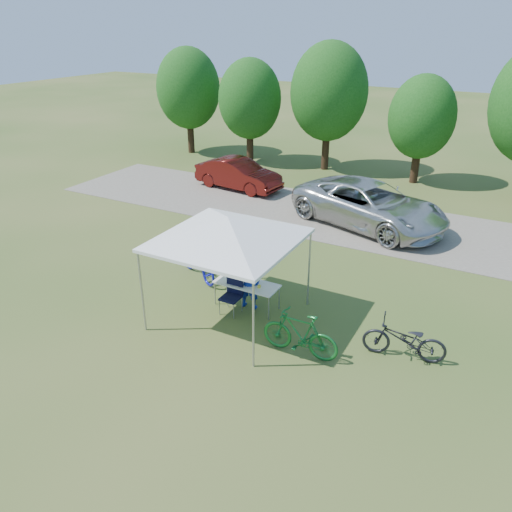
% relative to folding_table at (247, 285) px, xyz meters
% --- Properties ---
extents(ground, '(100.00, 100.00, 0.00)m').
position_rel_folding_table_xyz_m(ground, '(-0.13, -0.64, -0.65)').
color(ground, '#2D5119').
rests_on(ground, ground).
extents(gravel_strip, '(24.00, 5.00, 0.02)m').
position_rel_folding_table_xyz_m(gravel_strip, '(-0.13, 7.36, -0.64)').
color(gravel_strip, gray).
rests_on(gravel_strip, ground).
extents(canopy, '(4.53, 4.53, 3.00)m').
position_rel_folding_table_xyz_m(canopy, '(-0.13, -0.64, 2.00)').
color(canopy, '#A5A5AA').
rests_on(canopy, ground).
extents(treeline, '(24.89, 4.28, 6.30)m').
position_rel_folding_table_xyz_m(treeline, '(-0.43, 13.41, 2.88)').
color(treeline, '#382314').
rests_on(treeline, ground).
extents(folding_table, '(1.69, 0.70, 0.69)m').
position_rel_folding_table_xyz_m(folding_table, '(0.00, 0.00, 0.00)').
color(folding_table, white).
rests_on(folding_table, ground).
extents(folding_chair, '(0.48, 0.49, 0.93)m').
position_rel_folding_table_xyz_m(folding_chair, '(-0.21, -0.37, -0.10)').
color(folding_chair, black).
rests_on(folding_chair, ground).
extents(cooler, '(0.51, 0.35, 0.37)m').
position_rel_folding_table_xyz_m(cooler, '(-0.27, 0.00, 0.23)').
color(cooler, white).
rests_on(cooler, folding_table).
extents(ice_cream_cup, '(0.09, 0.09, 0.06)m').
position_rel_folding_table_xyz_m(ice_cream_cup, '(0.39, -0.05, 0.08)').
color(ice_cream_cup, yellow).
rests_on(ice_cream_cup, folding_table).
extents(cyclist, '(0.65, 0.46, 1.70)m').
position_rel_folding_table_xyz_m(cyclist, '(0.06, 0.01, 0.20)').
color(cyclist, navy).
rests_on(cyclist, ground).
extents(bike_blue, '(2.06, 1.55, 1.04)m').
position_rel_folding_table_xyz_m(bike_blue, '(-2.09, 0.81, -0.13)').
color(bike_blue, '#1518BE').
rests_on(bike_blue, ground).
extents(bike_green, '(1.81, 0.55, 1.08)m').
position_rel_folding_table_xyz_m(bike_green, '(2.06, -1.25, -0.11)').
color(bike_green, '#17692C').
rests_on(bike_green, ground).
extents(bike_dark, '(1.90, 0.95, 0.96)m').
position_rel_folding_table_xyz_m(bike_dark, '(4.15, -0.29, -0.17)').
color(bike_dark, black).
rests_on(bike_dark, ground).
extents(minivan, '(6.31, 4.35, 1.60)m').
position_rel_folding_table_xyz_m(minivan, '(1.10, 7.12, 0.17)').
color(minivan, silver).
rests_on(minivan, gravel_strip).
extents(sedan, '(4.13, 1.86, 1.32)m').
position_rel_folding_table_xyz_m(sedan, '(-5.32, 8.71, 0.03)').
color(sedan, '#54120E').
rests_on(sedan, gravel_strip).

